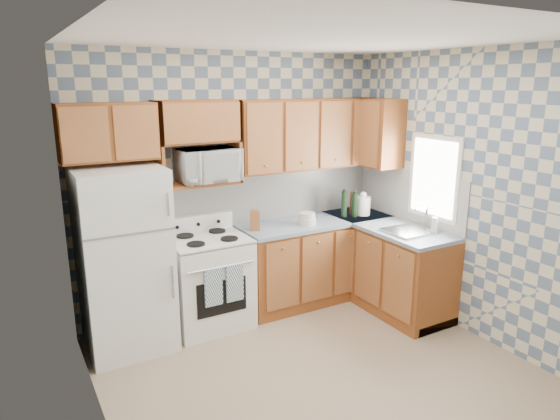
{
  "coord_description": "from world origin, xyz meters",
  "views": [
    {
      "loc": [
        -2.15,
        -3.11,
        2.38
      ],
      "look_at": [
        0.05,
        0.75,
        1.25
      ],
      "focal_mm": 32.0,
      "sensor_mm": 36.0,
      "label": 1
    }
  ],
  "objects_px": {
    "refrigerator": "(124,260)",
    "electric_kettle": "(363,206)",
    "microwave": "(208,165)",
    "stove_body": "(209,283)"
  },
  "relations": [
    {
      "from": "refrigerator",
      "to": "microwave",
      "type": "distance_m",
      "value": 1.19
    },
    {
      "from": "refrigerator",
      "to": "microwave",
      "type": "xyz_separation_m",
      "value": [
        0.89,
        0.16,
        0.77
      ]
    },
    {
      "from": "electric_kettle",
      "to": "microwave",
      "type": "bearing_deg",
      "value": 173.85
    },
    {
      "from": "refrigerator",
      "to": "electric_kettle",
      "type": "relative_size",
      "value": 7.95
    },
    {
      "from": "refrigerator",
      "to": "stove_body",
      "type": "height_order",
      "value": "refrigerator"
    },
    {
      "from": "refrigerator",
      "to": "microwave",
      "type": "height_order",
      "value": "microwave"
    },
    {
      "from": "refrigerator",
      "to": "electric_kettle",
      "type": "height_order",
      "value": "refrigerator"
    },
    {
      "from": "refrigerator",
      "to": "electric_kettle",
      "type": "bearing_deg",
      "value": -0.66
    },
    {
      "from": "stove_body",
      "to": "electric_kettle",
      "type": "bearing_deg",
      "value": -1.71
    },
    {
      "from": "microwave",
      "to": "electric_kettle",
      "type": "height_order",
      "value": "microwave"
    }
  ]
}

